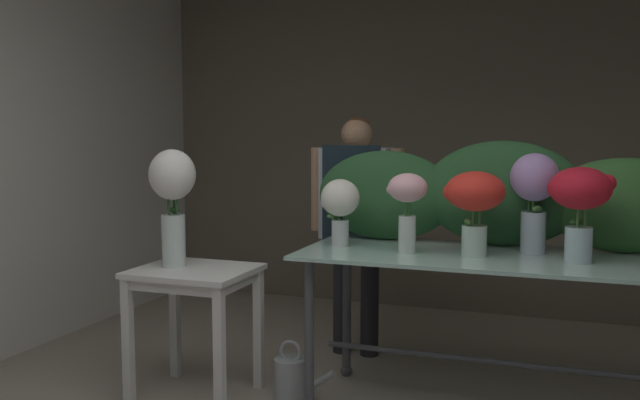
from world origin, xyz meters
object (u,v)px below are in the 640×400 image
display_table_glass (488,281)px  side_table_white (195,288)px  vase_scarlet_lilies (475,199)px  vase_crimson_anemones (580,198)px  vase_white_roses_tall (172,194)px  vase_ivory_roses (340,204)px  watering_can (292,379)px  vase_blush_peonies (408,200)px  florist (356,210)px  vase_lilac_freesia (534,192)px

display_table_glass → side_table_white: size_ratio=2.65×
display_table_glass → vase_scarlet_lilies: bearing=-135.2°
vase_crimson_anemones → vase_white_roses_tall: size_ratio=0.70×
vase_ivory_roses → watering_can: bearing=-145.1°
watering_can → vase_ivory_roses: bearing=34.9°
watering_can → display_table_glass: bearing=9.7°
side_table_white → vase_blush_peonies: bearing=9.2°
display_table_glass → vase_crimson_anemones: vase_crimson_anemones is taller
display_table_glass → vase_scarlet_lilies: vase_scarlet_lilies is taller
side_table_white → vase_ivory_roses: bearing=19.4°
vase_scarlet_lilies → vase_ivory_roses: size_ratio=1.16×
display_table_glass → vase_ivory_roses: (-0.80, -0.02, 0.37)m
side_table_white → watering_can: size_ratio=2.06×
display_table_glass → vase_crimson_anemones: bearing=-7.5°
vase_blush_peonies → side_table_white: bearing=-170.8°
florist → vase_blush_peonies: size_ratio=3.78×
vase_ivory_roses → vase_white_roses_tall: size_ratio=0.56×
vase_white_roses_tall → watering_can: vase_white_roses_tall is taller
side_table_white → vase_blush_peonies: vase_blush_peonies is taller
watering_can → vase_blush_peonies: bearing=7.1°
vase_lilac_freesia → vase_white_roses_tall: size_ratio=0.79×
florist → display_table_glass: bearing=-37.9°
vase_lilac_freesia → display_table_glass: bearing=-151.6°
vase_blush_peonies → vase_white_roses_tall: (-1.28, -0.19, 0.01)m
display_table_glass → watering_can: bearing=-170.3°
florist → vase_scarlet_lilies: 1.19m
vase_blush_peonies → vase_lilac_freesia: vase_lilac_freesia is taller
display_table_glass → vase_lilac_freesia: 0.52m
florist → vase_crimson_anemones: size_ratio=3.40×
vase_scarlet_lilies → vase_white_roses_tall: size_ratio=0.66×
vase_scarlet_lilies → vase_ivory_roses: bearing=176.3°
display_table_glass → florist: florist is taller
vase_blush_peonies → vase_white_roses_tall: size_ratio=0.63×
side_table_white → florist: florist is taller
display_table_glass → florist: 1.21m
florist → vase_ivory_roses: (0.14, -0.75, 0.12)m
side_table_white → vase_lilac_freesia: vase_lilac_freesia is taller
side_table_white → florist: bearing=58.7°
florist → vase_blush_peonies: 1.00m
vase_white_roses_tall → vase_crimson_anemones: bearing=6.2°
display_table_glass → vase_scarlet_lilies: 0.44m
vase_lilac_freesia → vase_white_roses_tall: 1.94m
vase_lilac_freesia → vase_crimson_anemones: bearing=-37.8°
display_table_glass → vase_white_roses_tall: (-1.68, -0.29, 0.42)m
vase_crimson_anemones → watering_can: vase_crimson_anemones is taller
vase_blush_peonies → watering_can: bearing=-172.9°
display_table_glass → vase_crimson_anemones: 0.62m
florist → vase_scarlet_lilies: size_ratio=3.65×
vase_lilac_freesia → vase_ivory_roses: (-1.01, -0.13, -0.09)m
vase_crimson_anemones → watering_can: bearing=-175.3°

